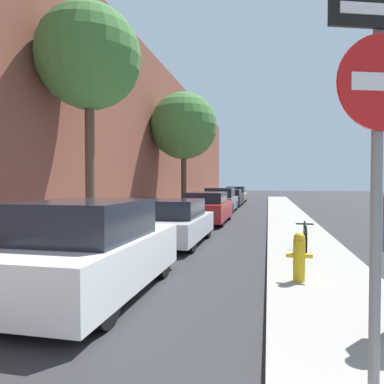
% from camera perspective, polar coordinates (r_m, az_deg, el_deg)
% --- Properties ---
extents(ground_plane, '(120.00, 120.00, 0.00)m').
position_cam_1_polar(ground_plane, '(16.35, 5.44, -4.81)').
color(ground_plane, '#28282B').
extents(sidewalk_left, '(2.00, 52.00, 0.12)m').
position_cam_1_polar(sidewalk_left, '(16.93, -4.38, -4.38)').
color(sidewalk_left, gray).
rests_on(sidewalk_left, ground).
extents(sidewalk_right, '(2.00, 52.00, 0.12)m').
position_cam_1_polar(sidewalk_right, '(16.27, 15.67, -4.68)').
color(sidewalk_right, gray).
rests_on(sidewalk_right, ground).
extents(building_facade_left, '(0.70, 52.00, 8.40)m').
position_cam_1_polar(building_facade_left, '(17.44, -8.72, 9.41)').
color(building_facade_left, brown).
rests_on(building_facade_left, ground).
extents(parked_car_white, '(1.86, 3.91, 1.53)m').
position_cam_1_polar(parked_car_white, '(6.03, -16.19, -9.09)').
color(parked_car_white, black).
rests_on(parked_car_white, ground).
extents(parked_car_silver, '(1.85, 3.98, 1.31)m').
position_cam_1_polar(parked_car_silver, '(10.54, -3.20, -4.90)').
color(parked_car_silver, black).
rests_on(parked_car_silver, ground).
extents(parked_car_red, '(1.89, 4.32, 1.38)m').
position_cam_1_polar(parked_car_red, '(15.80, 2.30, -2.58)').
color(parked_car_red, black).
rests_on(parked_car_red, ground).
extents(parked_car_grey, '(1.80, 4.25, 1.47)m').
position_cam_1_polar(parked_car_grey, '(21.77, 4.62, -1.37)').
color(parked_car_grey, black).
rests_on(parked_car_grey, ground).
extents(parked_car_black, '(1.87, 4.55, 1.25)m').
position_cam_1_polar(parked_car_black, '(27.36, 6.12, -0.95)').
color(parked_car_black, black).
rests_on(parked_car_black, ground).
extents(parked_car_champagne, '(1.77, 4.09, 1.41)m').
position_cam_1_polar(parked_car_champagne, '(32.52, 7.11, -0.42)').
color(parked_car_champagne, black).
rests_on(parked_car_champagne, ground).
extents(street_tree_near, '(2.72, 2.72, 6.34)m').
position_cam_1_polar(street_tree_near, '(10.23, -16.27, 19.98)').
color(street_tree_near, '#4C3A2B').
rests_on(street_tree_near, sidewalk_left).
extents(street_tree_far, '(3.42, 3.42, 6.30)m').
position_cam_1_polar(street_tree_far, '(18.44, -1.34, 10.54)').
color(street_tree_far, '#4C3A2B').
rests_on(street_tree_far, sidewalk_left).
extents(fire_hydrant, '(0.44, 0.20, 0.85)m').
position_cam_1_polar(fire_hydrant, '(6.45, 16.91, -9.86)').
color(fire_hydrant, gold).
rests_on(fire_hydrant, sidewalk_right).
extents(traffic_sign_post, '(0.69, 0.25, 2.88)m').
position_cam_1_polar(traffic_sign_post, '(2.54, 27.99, 5.89)').
color(traffic_sign_post, gray).
rests_on(traffic_sign_post, sidewalk_right).
extents(bicycle, '(0.44, 1.73, 0.71)m').
position_cam_1_polar(bicycle, '(9.15, 17.80, -6.93)').
color(bicycle, black).
rests_on(bicycle, sidewalk_right).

